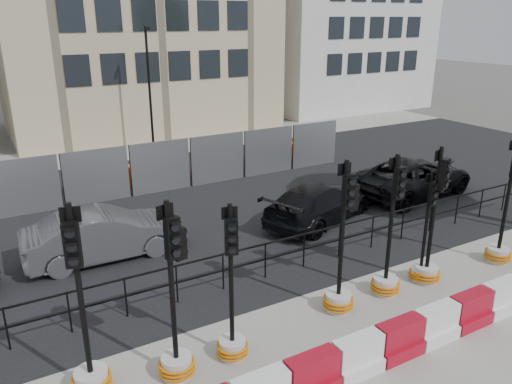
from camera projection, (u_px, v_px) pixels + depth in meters
ground at (331, 287)px, 12.48m from camera, size 120.00×120.00×0.00m
sidewalk_near at (423, 353)px, 10.02m from camera, size 40.00×6.00×0.02m
road at (212, 202)px, 18.21m from camera, size 40.00×14.00×0.03m
sidewalk_far at (138, 149)px, 25.59m from camera, size 40.00×4.00×0.02m
kerb_railing at (304, 244)px, 13.24m from camera, size 18.00×0.04×1.00m
heras_fencing at (195, 164)px, 20.61m from camera, size 14.33×1.72×2.00m
lamp_post_far at (150, 87)px, 23.92m from camera, size 0.12×0.56×6.00m
barrier_row at (417, 333)px, 10.06m from camera, size 14.65×0.50×0.80m
traffic_signal_a at (88, 357)px, 8.74m from camera, size 0.72×0.72×3.63m
traffic_signal_b at (176, 338)px, 9.12m from camera, size 0.69×0.69×3.52m
traffic_signal_c at (232, 328)px, 9.69m from camera, size 0.64×0.64×3.25m
traffic_signal_d at (340, 277)px, 11.21m from camera, size 0.71×0.71×3.60m
traffic_signal_e at (387, 267)px, 11.95m from camera, size 0.69×0.69×3.52m
traffic_signal_f at (429, 251)px, 12.47m from camera, size 0.70×0.70×3.55m
traffic_signal_g at (422, 259)px, 12.59m from camera, size 0.58×0.58×2.93m
traffic_signal_h at (501, 238)px, 13.52m from camera, size 0.69×0.69×3.51m
car_b at (104, 234)px, 13.79m from camera, size 1.63×4.36×1.42m
car_c at (319, 203)px, 16.32m from camera, size 4.76×5.67×1.30m
car_d at (413, 177)px, 18.77m from camera, size 3.47×5.60×1.41m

